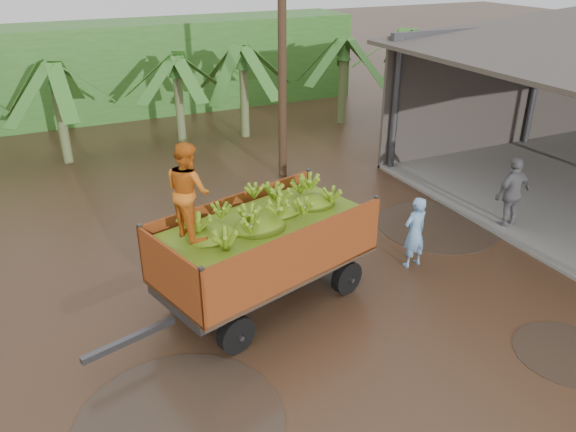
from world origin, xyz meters
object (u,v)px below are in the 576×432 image
Objects in this scene: banana_trailer at (263,243)px; utility_pole at (282,41)px; man_grey at (512,193)px; man_blue at (415,232)px.

banana_trailer is 7.17m from utility_pole.
man_grey is (6.71, 0.37, -0.36)m from banana_trailer.
man_grey is at bearing -12.96° from banana_trailer.
banana_trailer is at bearing -8.44° from man_blue.
utility_pole reaches higher than man_grey.
man_blue is at bearing 5.51° from man_grey.
man_grey is 7.24m from utility_pole.
man_blue is 3.30m from man_grey.
utility_pole is at bearing -59.98° from man_grey.
utility_pole is at bearing -93.02° from man_blue.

